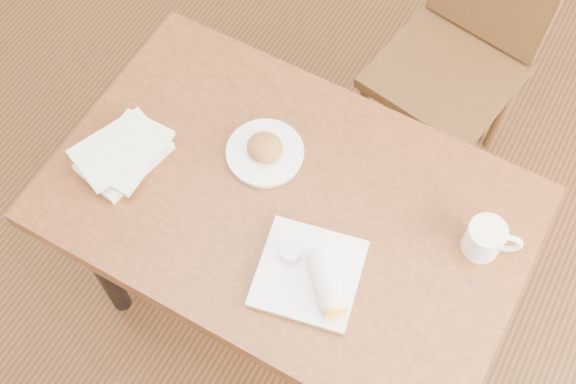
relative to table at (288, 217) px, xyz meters
The scene contains 7 objects.
ground 0.67m from the table, ahead, with size 4.00×5.00×0.01m, color #472814.
table is the anchor object (origin of this frame).
chair_far 0.88m from the table, 79.22° to the left, with size 0.49×0.49×0.95m.
plate_scone 0.18m from the table, 142.75° to the left, with size 0.20×0.20×0.06m.
coffee_mug 0.50m from the table, 14.44° to the left, with size 0.13×0.09×0.09m.
plate_burrito 0.24m from the table, 44.50° to the right, with size 0.28×0.28×0.08m.
book_stack 0.45m from the table, 167.16° to the right, with size 0.22×0.25×0.06m.
Camera 1 is at (0.40, -0.71, 2.34)m, focal length 45.00 mm.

